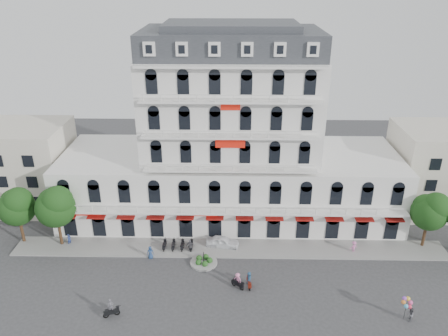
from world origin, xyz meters
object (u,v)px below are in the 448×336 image
at_px(rider_east, 249,280).
at_px(rider_center, 238,280).
at_px(rider_west, 111,309).
at_px(parked_car, 223,242).
at_px(balloon_vendor, 409,310).

xyz_separation_m(rider_east, rider_center, (-1.24, -0.17, 0.04)).
height_order(rider_east, rider_center, rider_east).
bearing_deg(rider_west, parked_car, 25.65).
bearing_deg(rider_center, balloon_vendor, 26.14).
xyz_separation_m(rider_center, balloon_vendor, (16.66, -4.42, 0.30)).
distance_m(parked_car, rider_center, 7.93).
bearing_deg(parked_car, rider_center, -159.15).
height_order(rider_west, rider_east, rider_west).
height_order(rider_west, balloon_vendor, balloon_vendor).
relative_size(parked_car, rider_center, 2.11).
bearing_deg(rider_center, rider_west, -119.22).
bearing_deg(rider_east, rider_west, 102.63).
distance_m(rider_west, rider_center, 13.34).
bearing_deg(balloon_vendor, parked_car, 146.65).
distance_m(rider_west, balloon_vendor, 29.21).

